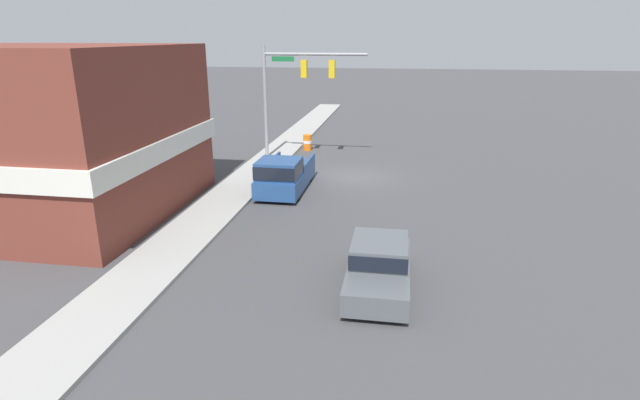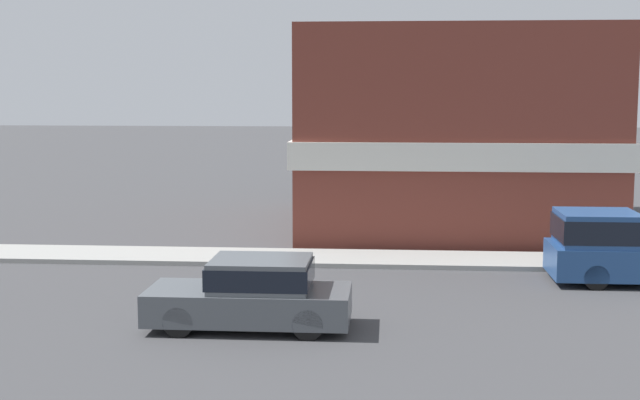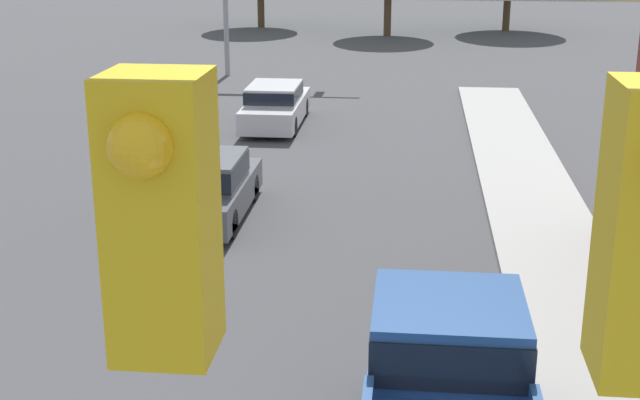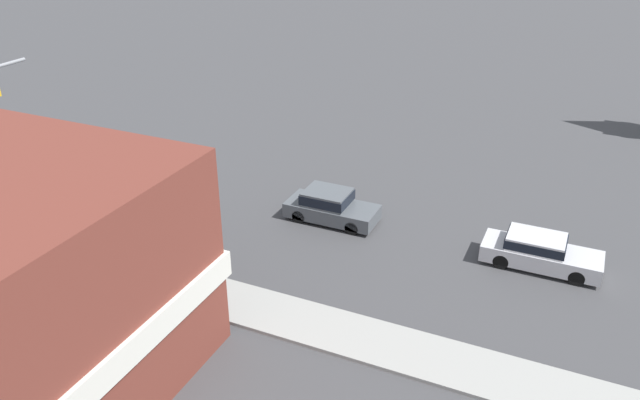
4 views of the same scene
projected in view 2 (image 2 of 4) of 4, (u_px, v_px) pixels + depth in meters
car_lead at (254, 292)px, 19.40m from camera, size 1.90×4.42×1.55m
pickup_truck_parked at (632, 248)px, 23.90m from camera, size 2.12×5.42×1.92m
corner_brick_building at (450, 131)px, 33.81m from camera, size 12.01×11.04×7.29m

